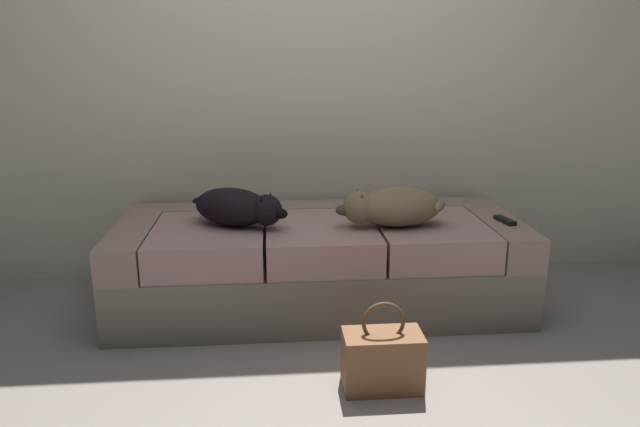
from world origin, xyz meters
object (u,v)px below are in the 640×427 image
at_px(tv_remote, 505,220).
at_px(dog_tan, 392,207).
at_px(dog_dark, 238,207).
at_px(handbag, 382,359).
at_px(couch, 319,263).

bearing_deg(tv_remote, dog_tan, 170.53).
xyz_separation_m(dog_dark, tv_remote, (1.38, -0.05, -0.09)).
height_order(dog_tan, handbag, dog_tan).
distance_m(dog_tan, handbag, 0.87).
distance_m(dog_dark, handbag, 1.10).
xyz_separation_m(dog_tan, handbag, (-0.18, -0.73, -0.45)).
bearing_deg(dog_dark, dog_tan, -5.34).
relative_size(couch, tv_remote, 14.13).
distance_m(couch, dog_tan, 0.52).
bearing_deg(tv_remote, couch, 161.52).
bearing_deg(tv_remote, handbag, -147.40).
height_order(tv_remote, handbag, tv_remote).
relative_size(dog_tan, handbag, 1.56).
height_order(couch, tv_remote, tv_remote).
relative_size(couch, dog_tan, 3.59).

